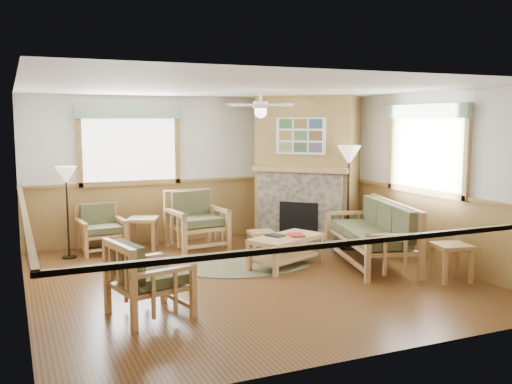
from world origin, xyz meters
name	(u,v)px	position (x,y,z in m)	size (l,w,h in m)	color
floor	(250,278)	(0.00, 0.00, -0.01)	(6.00, 6.00, 0.01)	#523117
ceiling	(250,88)	(0.00, 0.00, 2.70)	(6.00, 6.00, 0.01)	white
wall_back	(188,169)	(0.00, 3.00, 1.35)	(6.00, 0.02, 2.70)	silver
wall_front	(375,218)	(0.00, -3.00, 1.35)	(6.00, 0.02, 2.70)	silver
wall_left	(21,196)	(-3.00, 0.00, 1.35)	(0.02, 6.00, 2.70)	silver
wall_right	(420,177)	(3.00, 0.00, 1.35)	(0.02, 6.00, 2.70)	silver
wainscot	(250,241)	(0.00, 0.00, 0.55)	(6.00, 6.00, 1.10)	olive
fireplace	(308,169)	(2.05, 2.05, 1.35)	(2.20, 2.20, 2.70)	olive
window_back	(129,105)	(-1.10, 2.96, 2.53)	(1.90, 0.16, 1.50)	white
window_right	(429,103)	(2.96, -0.20, 2.53)	(0.16, 1.90, 1.50)	white
ceiling_fan	(261,93)	(0.30, 0.30, 2.66)	(1.24, 1.24, 0.36)	white
sofa	(370,233)	(2.07, 0.01, 0.49)	(0.87, 2.13, 0.98)	#AA814F
armchair_back_left	(101,228)	(-1.71, 2.55, 0.41)	(0.73, 0.73, 0.82)	#AA814F
armchair_back_right	(197,220)	(-0.11, 2.14, 0.51)	(0.90, 0.90, 1.01)	#AA814F
armchair_left	(150,278)	(-1.68, -0.99, 0.45)	(0.80, 0.80, 0.90)	#AA814F
coffee_table	(286,252)	(0.76, 0.36, 0.24)	(1.21, 0.60, 0.48)	#AA814F
end_table_chairs	(143,233)	(-0.99, 2.51, 0.28)	(0.50, 0.48, 0.56)	#AA814F
end_table_sofa	(451,262)	(2.55, -1.27, 0.27)	(0.48, 0.46, 0.53)	#AA814F
footstool	(261,241)	(0.83, 1.48, 0.18)	(0.41, 0.41, 0.36)	#AA814F
braided_rug	(248,265)	(0.25, 0.66, 0.01)	(2.06, 2.06, 0.01)	brown
floor_lamp_left	(68,212)	(-2.27, 2.31, 0.76)	(0.35, 0.35, 1.52)	black
floor_lamp_right	(348,197)	(2.33, 1.07, 0.92)	(0.42, 0.42, 1.84)	black
book_red	(296,234)	(0.91, 0.31, 0.51)	(0.22, 0.30, 0.03)	maroon
book_dark	(275,235)	(0.61, 0.43, 0.51)	(0.20, 0.27, 0.03)	black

